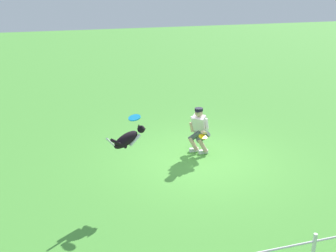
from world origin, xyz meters
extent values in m
plane|color=#519F3C|center=(0.00, 0.00, 0.00)|extent=(60.00, 60.00, 0.00)
cube|color=silver|center=(-0.04, -0.63, 0.05)|extent=(0.26, 0.10, 0.10)
cylinder|color=tan|center=(0.00, -0.60, 0.24)|extent=(0.30, 0.29, 0.37)
cylinder|color=#4A5350|center=(-0.06, -0.63, 0.47)|extent=(0.39, 0.39, 0.37)
cube|color=silver|center=(-0.24, -0.44, 0.05)|extent=(0.26, 0.10, 0.10)
cylinder|color=tan|center=(-0.20, -0.40, 0.24)|extent=(0.30, 0.29, 0.37)
cylinder|color=#4A5350|center=(-0.23, -0.46, 0.47)|extent=(0.39, 0.39, 0.37)
cube|color=white|center=(-0.17, -0.56, 0.81)|extent=(0.53, 0.53, 0.58)
cylinder|color=white|center=(-0.01, -0.69, 0.87)|extent=(0.16, 0.16, 0.29)
cylinder|color=white|center=(-0.29, -0.41, 0.87)|extent=(0.16, 0.16, 0.29)
cylinder|color=tan|center=(-0.17, -0.25, 0.69)|extent=(0.26, 0.26, 0.19)
cylinder|color=tan|center=(0.03, -0.68, 0.71)|extent=(0.16, 0.16, 0.27)
sphere|color=tan|center=(-0.10, -0.49, 1.17)|extent=(0.21, 0.21, 0.21)
cylinder|color=black|center=(-0.10, -0.49, 1.26)|extent=(0.22, 0.22, 0.07)
cylinder|color=black|center=(-0.02, -0.42, 1.23)|extent=(0.12, 0.12, 0.02)
ellipsoid|color=black|center=(2.18, 1.12, 1.28)|extent=(0.71, 0.49, 0.43)
ellipsoid|color=white|center=(2.02, 1.05, 1.26)|extent=(0.12, 0.17, 0.15)
sphere|color=black|center=(1.80, 0.95, 1.42)|extent=(0.17, 0.17, 0.17)
cone|color=black|center=(1.72, 0.92, 1.40)|extent=(0.12, 0.12, 0.09)
cone|color=black|center=(1.80, 1.01, 1.50)|extent=(0.06, 0.06, 0.07)
cone|color=black|center=(1.84, 0.91, 1.50)|extent=(0.06, 0.06, 0.07)
cylinder|color=white|center=(1.98, 1.11, 1.25)|extent=(0.31, 0.19, 0.24)
cylinder|color=white|center=(2.04, 0.98, 1.25)|extent=(0.31, 0.19, 0.24)
cylinder|color=black|center=(2.32, 1.26, 1.25)|extent=(0.31, 0.19, 0.24)
cylinder|color=black|center=(2.38, 1.13, 1.25)|extent=(0.31, 0.19, 0.24)
cylinder|color=white|center=(2.54, 1.28, 1.33)|extent=(0.20, 0.12, 0.23)
cylinder|color=#1998DC|center=(1.96, 1.00, 1.72)|extent=(0.31, 0.31, 0.11)
cylinder|color=yellow|center=(-0.10, -0.15, 0.61)|extent=(0.28, 0.27, 0.10)
cylinder|color=white|center=(0.00, 4.75, 0.77)|extent=(14.69, 0.04, 0.04)
camera|label=1|loc=(3.63, 9.10, 4.53)|focal=43.54mm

